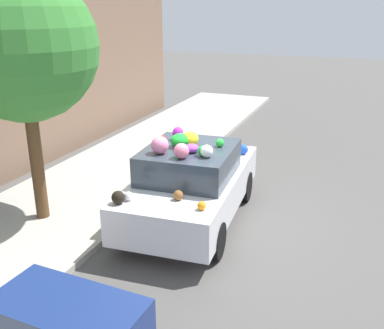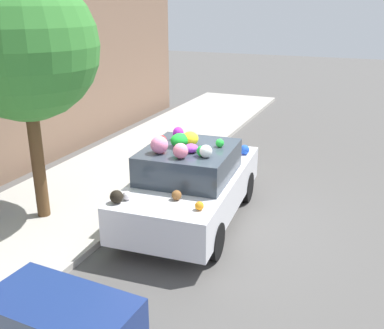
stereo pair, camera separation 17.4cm
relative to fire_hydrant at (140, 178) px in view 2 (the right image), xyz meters
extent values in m
plane|color=#565451|center=(-0.54, -1.48, -0.47)|extent=(60.00, 60.00, 0.00)
cube|color=#B2ADA3|center=(-0.54, 1.22, -0.41)|extent=(24.00, 3.20, 0.12)
cylinder|color=brown|center=(-1.70, 1.20, 0.81)|extent=(0.24, 0.24, 2.30)
sphere|color=#388433|center=(-1.70, 1.20, 2.87)|extent=(2.61, 2.61, 2.61)
cylinder|color=gold|center=(0.00, 0.00, -0.07)|extent=(0.20, 0.20, 0.55)
sphere|color=gold|center=(0.00, 0.00, 0.26)|extent=(0.18, 0.18, 0.18)
cube|color=silver|center=(-0.54, -1.45, 0.19)|extent=(4.07, 2.05, 0.67)
cube|color=#333D47|center=(-0.70, -1.46, 0.80)|extent=(1.88, 1.69, 0.54)
cylinder|color=black|center=(0.63, -0.55, -0.15)|extent=(0.65, 0.22, 0.64)
cylinder|color=black|center=(0.74, -2.19, -0.15)|extent=(0.65, 0.22, 0.64)
cylinder|color=black|center=(-1.82, -0.72, -0.15)|extent=(0.65, 0.22, 0.64)
cylinder|color=black|center=(-1.71, -2.36, -0.15)|extent=(0.65, 0.22, 0.64)
sphere|color=white|center=(-2.11, -0.96, 0.60)|extent=(0.19, 0.19, 0.15)
sphere|color=blue|center=(0.89, -2.06, 0.63)|extent=(0.28, 0.28, 0.21)
sphere|color=pink|center=(-1.29, -1.56, 1.20)|extent=(0.36, 0.36, 0.26)
sphere|color=white|center=(-1.09, -1.94, 1.18)|extent=(0.30, 0.30, 0.22)
ellipsoid|color=green|center=(-0.71, -1.29, 1.19)|extent=(0.44, 0.41, 0.25)
ellipsoid|color=yellow|center=(-0.57, -1.43, 1.20)|extent=(0.43, 0.43, 0.27)
ellipsoid|color=blue|center=(0.66, -1.47, 0.64)|extent=(0.33, 0.28, 0.24)
sphere|color=brown|center=(-1.79, -1.71, 0.61)|extent=(0.23, 0.23, 0.17)
sphere|color=orange|center=(0.27, -0.75, 0.62)|extent=(0.21, 0.21, 0.20)
ellipsoid|color=green|center=(-1.06, -1.85, 1.16)|extent=(0.18, 0.20, 0.19)
sphere|color=green|center=(-0.44, -1.97, 1.14)|extent=(0.18, 0.18, 0.16)
ellipsoid|color=purple|center=(-0.31, -1.07, 1.20)|extent=(0.28, 0.28, 0.26)
sphere|color=purple|center=(0.63, -1.36, 0.60)|extent=(0.16, 0.16, 0.15)
ellipsoid|color=red|center=(-0.74, -0.94, 1.16)|extent=(0.29, 0.27, 0.18)
sphere|color=orange|center=(-2.00, -2.19, 0.59)|extent=(0.18, 0.18, 0.14)
sphere|color=orange|center=(0.38, -1.35, 0.64)|extent=(0.32, 0.32, 0.23)
ellipsoid|color=pink|center=(0.87, -1.73, 0.63)|extent=(0.49, 0.49, 0.20)
ellipsoid|color=red|center=(0.87, -0.77, 0.58)|extent=(0.20, 0.14, 0.11)
sphere|color=white|center=(0.74, -1.62, 0.67)|extent=(0.39, 0.39, 0.29)
sphere|color=pink|center=(-1.19, -1.11, 1.22)|extent=(0.42, 0.42, 0.31)
ellipsoid|color=purple|center=(-0.93, -1.60, 1.14)|extent=(0.36, 0.36, 0.15)
ellipsoid|color=pink|center=(1.01, -1.74, 0.66)|extent=(0.53, 0.53, 0.27)
sphere|color=black|center=(-2.28, -0.87, 0.63)|extent=(0.30, 0.30, 0.22)
ellipsoid|color=pink|center=(0.54, -0.84, 0.63)|extent=(0.35, 0.29, 0.21)
ellipsoid|color=black|center=(0.40, -1.76, 0.62)|extent=(0.34, 0.35, 0.20)
ellipsoid|color=#E5A20E|center=(0.40, -1.27, 0.66)|extent=(0.48, 0.48, 0.27)
camera|label=1|loc=(-7.97, -4.38, 3.57)|focal=42.00mm
camera|label=2|loc=(-7.90, -4.54, 3.57)|focal=42.00mm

